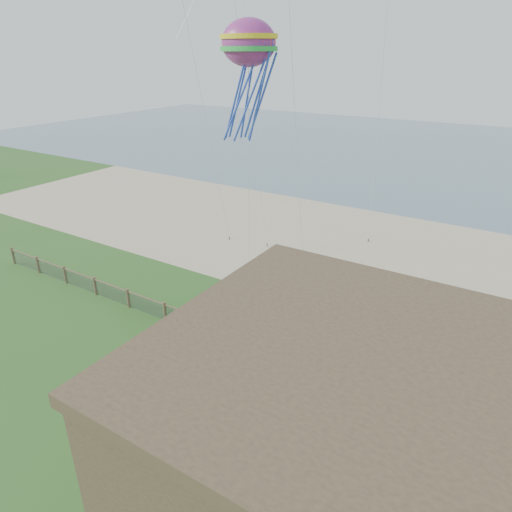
{
  "coord_description": "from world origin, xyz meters",
  "views": [
    {
      "loc": [
        13.6,
        -10.48,
        14.41
      ],
      "look_at": [
        1.99,
        8.0,
        4.6
      ],
      "focal_mm": 32.0,
      "sensor_mm": 36.0,
      "label": 1
    }
  ],
  "objects_px": {
    "chainlink_fence": "(206,328)",
    "motel": "(427,502)",
    "octopus_kite": "(249,79)",
    "picnic_table": "(311,431)"
  },
  "relations": [
    {
      "from": "picnic_table",
      "to": "motel",
      "type": "bearing_deg",
      "value": -26.72
    },
    {
      "from": "motel",
      "to": "octopus_kite",
      "type": "distance_m",
      "value": 21.07
    },
    {
      "from": "chainlink_fence",
      "to": "octopus_kite",
      "type": "height_order",
      "value": "octopus_kite"
    },
    {
      "from": "chainlink_fence",
      "to": "picnic_table",
      "type": "height_order",
      "value": "chainlink_fence"
    },
    {
      "from": "motel",
      "to": "octopus_kite",
      "type": "bearing_deg",
      "value": 137.39
    },
    {
      "from": "chainlink_fence",
      "to": "motel",
      "type": "bearing_deg",
      "value": -28.3
    },
    {
      "from": "chainlink_fence",
      "to": "motel",
      "type": "xyz_separation_m",
      "value": [
        13.0,
        -7.0,
        2.95
      ]
    },
    {
      "from": "motel",
      "to": "octopus_kite",
      "type": "xyz_separation_m",
      "value": [
        -13.82,
        12.71,
        9.57
      ]
    },
    {
      "from": "chainlink_fence",
      "to": "motel",
      "type": "height_order",
      "value": "motel"
    },
    {
      "from": "chainlink_fence",
      "to": "picnic_table",
      "type": "xyz_separation_m",
      "value": [
        8.07,
        -3.47,
        -0.22
      ]
    }
  ]
}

